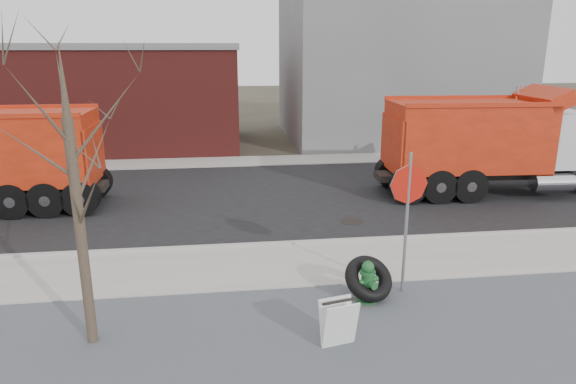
{
  "coord_description": "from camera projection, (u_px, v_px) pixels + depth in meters",
  "views": [
    {
      "loc": [
        -0.77,
        -11.06,
        5.08
      ],
      "look_at": [
        0.88,
        1.83,
        1.4
      ],
      "focal_mm": 32.0,
      "sensor_mm": 36.0,
      "label": 1
    }
  ],
  "objects": [
    {
      "name": "ground",
      "position": [
        261.0,
        272.0,
        12.03
      ],
      "size": [
        120.0,
        120.0,
        0.0
      ],
      "primitive_type": "plane",
      "color": "#383328",
      "rests_on": "ground"
    },
    {
      "name": "gravel_verge",
      "position": [
        277.0,
        357.0,
        8.69
      ],
      "size": [
        60.0,
        5.0,
        0.03
      ],
      "primitive_type": "cube",
      "color": "slate",
      "rests_on": "ground"
    },
    {
      "name": "sidewalk",
      "position": [
        260.0,
        266.0,
        12.26
      ],
      "size": [
        60.0,
        2.5,
        0.06
      ],
      "primitive_type": "cube",
      "color": "#9E9B93",
      "rests_on": "ground"
    },
    {
      "name": "curb",
      "position": [
        256.0,
        245.0,
        13.5
      ],
      "size": [
        60.0,
        0.15,
        0.11
      ],
      "primitive_type": "cube",
      "color": "#9E9B93",
      "rests_on": "ground"
    },
    {
      "name": "road",
      "position": [
        247.0,
        197.0,
        18.04
      ],
      "size": [
        60.0,
        9.4,
        0.02
      ],
      "primitive_type": "cube",
      "color": "black",
      "rests_on": "ground"
    },
    {
      "name": "far_sidewalk",
      "position": [
        241.0,
        161.0,
        23.48
      ],
      "size": [
        60.0,
        2.0,
        0.06
      ],
      "primitive_type": "cube",
      "color": "#9E9B93",
      "rests_on": "ground"
    },
    {
      "name": "building_grey",
      "position": [
        393.0,
        67.0,
        29.22
      ],
      "size": [
        12.0,
        10.0,
        8.0
      ],
      "color": "gray",
      "rests_on": "ground"
    },
    {
      "name": "building_brick",
      "position": [
        41.0,
        96.0,
        26.31
      ],
      "size": [
        20.2,
        8.2,
        5.3
      ],
      "color": "maroon",
      "rests_on": "ground"
    },
    {
      "name": "bare_tree",
      "position": [
        72.0,
        162.0,
        8.26
      ],
      "size": [
        3.2,
        3.2,
        5.2
      ],
      "color": "#382D23",
      "rests_on": "ground"
    },
    {
      "name": "fire_hydrant",
      "position": [
        367.0,
        283.0,
        10.53
      ],
      "size": [
        0.51,
        0.5,
        0.9
      ],
      "rotation": [
        0.0,
        0.0,
        0.39
      ],
      "color": "#246031",
      "rests_on": "ground"
    },
    {
      "name": "truck_tire",
      "position": [
        369.0,
        279.0,
        10.62
      ],
      "size": [
        1.27,
        1.21,
        0.91
      ],
      "color": "black",
      "rests_on": "ground"
    },
    {
      "name": "stop_sign",
      "position": [
        408.0,
        200.0,
        10.46
      ],
      "size": [
        0.83,
        0.16,
        3.06
      ],
      "rotation": [
        0.0,
        0.0,
        -0.24
      ],
      "color": "gray",
      "rests_on": "ground"
    },
    {
      "name": "sandwich_board",
      "position": [
        338.0,
        323.0,
        8.91
      ],
      "size": [
        0.7,
        0.52,
        0.87
      ],
      "rotation": [
        0.0,
        0.0,
        0.23
      ],
      "color": "white",
      "rests_on": "ground"
    },
    {
      "name": "dump_truck_red_a",
      "position": [
        499.0,
        141.0,
        18.02
      ],
      "size": [
        9.31,
        2.91,
        3.72
      ],
      "rotation": [
        0.0,
        0.0,
        -0.04
      ],
      "color": "black",
      "rests_on": "ground"
    }
  ]
}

